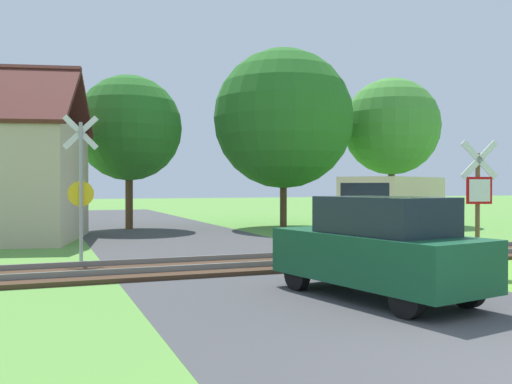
{
  "coord_description": "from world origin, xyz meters",
  "views": [
    {
      "loc": [
        -4.8,
        -4.47,
        1.98
      ],
      "look_at": [
        0.5,
        9.5,
        1.8
      ],
      "focal_mm": 40.0,
      "sensor_mm": 36.0,
      "label": 1
    }
  ],
  "objects_px": {
    "tree_right": "(283,119)",
    "tree_far": "(392,127)",
    "tree_center": "(129,128)",
    "parked_car": "(378,248)",
    "mail_truck": "(392,208)",
    "crossing_sign_far": "(81,182)",
    "stop_sign_near": "(478,197)"
  },
  "relations": [
    {
      "from": "tree_right",
      "to": "tree_far",
      "type": "bearing_deg",
      "value": 2.89
    },
    {
      "from": "tree_far",
      "to": "tree_right",
      "type": "xyz_separation_m",
      "value": [
        -6.21,
        -0.31,
        0.12
      ]
    },
    {
      "from": "crossing_sign_far",
      "to": "tree_far",
      "type": "height_order",
      "value": "tree_far"
    },
    {
      "from": "tree_center",
      "to": "parked_car",
      "type": "bearing_deg",
      "value": -84.39
    },
    {
      "from": "mail_truck",
      "to": "parked_car",
      "type": "xyz_separation_m",
      "value": [
        -5.2,
        -7.25,
        -0.34
      ]
    },
    {
      "from": "tree_center",
      "to": "parked_car",
      "type": "relative_size",
      "value": 1.63
    },
    {
      "from": "stop_sign_near",
      "to": "tree_right",
      "type": "relative_size",
      "value": 0.35
    },
    {
      "from": "mail_truck",
      "to": "tree_center",
      "type": "bearing_deg",
      "value": 2.41
    },
    {
      "from": "tree_far",
      "to": "parked_car",
      "type": "distance_m",
      "value": 20.5
    },
    {
      "from": "crossing_sign_far",
      "to": "mail_truck",
      "type": "bearing_deg",
      "value": 6.31
    },
    {
      "from": "crossing_sign_far",
      "to": "tree_center",
      "type": "distance_m",
      "value": 11.79
    },
    {
      "from": "stop_sign_near",
      "to": "mail_truck",
      "type": "height_order",
      "value": "stop_sign_near"
    },
    {
      "from": "crossing_sign_far",
      "to": "tree_far",
      "type": "xyz_separation_m",
      "value": [
        16.0,
        10.06,
        2.93
      ]
    },
    {
      "from": "tree_far",
      "to": "parked_car",
      "type": "bearing_deg",
      "value": -124.82
    },
    {
      "from": "parked_car",
      "to": "stop_sign_near",
      "type": "bearing_deg",
      "value": 11.66
    },
    {
      "from": "stop_sign_near",
      "to": "tree_far",
      "type": "distance_m",
      "value": 17.21
    },
    {
      "from": "tree_center",
      "to": "mail_truck",
      "type": "distance_m",
      "value": 12.89
    },
    {
      "from": "stop_sign_near",
      "to": "parked_car",
      "type": "height_order",
      "value": "stop_sign_near"
    },
    {
      "from": "parked_car",
      "to": "tree_right",
      "type": "bearing_deg",
      "value": 60.36
    },
    {
      "from": "tree_right",
      "to": "parked_car",
      "type": "bearing_deg",
      "value": -107.99
    },
    {
      "from": "stop_sign_near",
      "to": "tree_center",
      "type": "xyz_separation_m",
      "value": [
        -5.32,
        16.05,
        2.84
      ]
    },
    {
      "from": "parked_car",
      "to": "crossing_sign_far",
      "type": "bearing_deg",
      "value": 113.55
    },
    {
      "from": "crossing_sign_far",
      "to": "mail_truck",
      "type": "relative_size",
      "value": 0.73
    },
    {
      "from": "mail_truck",
      "to": "stop_sign_near",
      "type": "bearing_deg",
      "value": 132.84
    },
    {
      "from": "tree_right",
      "to": "parked_car",
      "type": "relative_size",
      "value": 1.98
    },
    {
      "from": "tree_far",
      "to": "tree_center",
      "type": "xyz_separation_m",
      "value": [
        -13.2,
        1.11,
        -0.44
      ]
    },
    {
      "from": "tree_right",
      "to": "mail_truck",
      "type": "bearing_deg",
      "value": -90.33
    },
    {
      "from": "tree_far",
      "to": "tree_center",
      "type": "height_order",
      "value": "tree_far"
    },
    {
      "from": "stop_sign_near",
      "to": "tree_far",
      "type": "bearing_deg",
      "value": -105.11
    },
    {
      "from": "tree_far",
      "to": "mail_truck",
      "type": "relative_size",
      "value": 1.45
    },
    {
      "from": "mail_truck",
      "to": "crossing_sign_far",
      "type": "bearing_deg",
      "value": 63.42
    },
    {
      "from": "tree_center",
      "to": "tree_far",
      "type": "bearing_deg",
      "value": -4.8
    }
  ]
}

